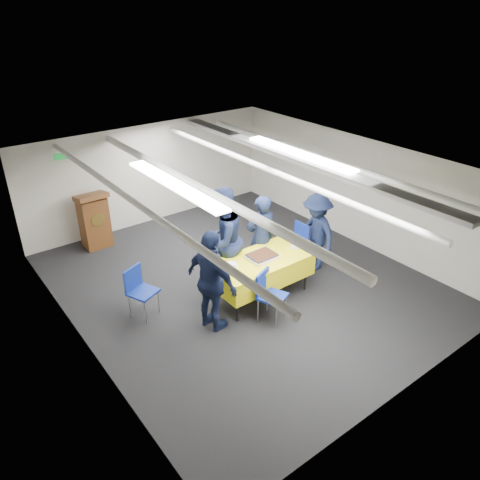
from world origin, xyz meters
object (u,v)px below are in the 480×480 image
chair_near (268,291)px  sailor_d (316,232)px  sheet_cake (262,256)px  podium (94,220)px  chair_left (139,287)px  sailor_b (222,241)px  serving_table (261,269)px  sailor_a (261,238)px  sailor_c (212,282)px  chair_right (298,240)px

chair_near → sailor_d: size_ratio=0.56×
sheet_cake → podium: bearing=114.0°
chair_left → sailor_b: bearing=-7.2°
serving_table → chair_near: size_ratio=2.06×
sailor_a → sailor_c: (-1.59, -0.73, 0.03)m
podium → chair_right: (2.90, -3.16, -0.08)m
sailor_c → sailor_d: bearing=-92.5°
chair_near → sailor_d: (1.79, 0.70, 0.25)m
sailor_b → sailor_c: sailor_b is taller
podium → chair_near: size_ratio=1.44×
podium → sailor_c: (0.42, -3.82, 0.25)m
sailor_c → sailor_d: (2.65, 0.36, -0.09)m
sailor_c → sailor_d: size_ratio=1.11×
sailor_b → sailor_d: sailor_b is taller
sailor_b → chair_near: bearing=74.1°
chair_right → sailor_a: size_ratio=0.52×
serving_table → chair_near: (-0.33, -0.57, -0.03)m
sheet_cake → chair_right: 1.39m
chair_near → sailor_b: (-0.07, 1.19, 0.45)m
podium → chair_right: 4.29m
chair_right → sailor_a: 0.94m
serving_table → sheet_cake: 0.25m
sailor_a → sailor_c: size_ratio=0.97×
sailor_c → podium: bearing=-3.9°
chair_near → sailor_c: sailor_c is taller
chair_right → sailor_b: sailor_b is taller
sheet_cake → sailor_b: sailor_b is taller
sailor_a → sailor_d: (1.06, -0.38, -0.06)m
sheet_cake → sailor_d: 1.47m
sheet_cake → chair_right: bearing=18.9°
podium → chair_left: podium is taller
chair_right → chair_left: bearing=173.1°
sheet_cake → chair_left: bearing=156.9°
chair_near → sailor_a: sailor_a is taller
chair_left → serving_table: bearing=-22.9°
sailor_a → sailor_d: bearing=170.7°
podium → sailor_c: 3.85m
sheet_cake → chair_right: (1.29, 0.44, -0.28)m
sailor_d → chair_left: bearing=-92.0°
sailor_b → serving_table: bearing=103.0°
podium → sailor_b: (1.20, -2.97, 0.37)m
serving_table → podium: 3.93m
sailor_d → serving_table: bearing=-75.3°
serving_table → podium: size_ratio=1.43×
podium → sailor_c: bearing=-83.7°
sailor_a → serving_table: bearing=61.8°
sailor_a → chair_right: bearing=-174.6°
sheet_cake → chair_near: 0.70m
chair_left → sailor_a: size_ratio=0.52×
sailor_c → sheet_cake: bearing=-90.0°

